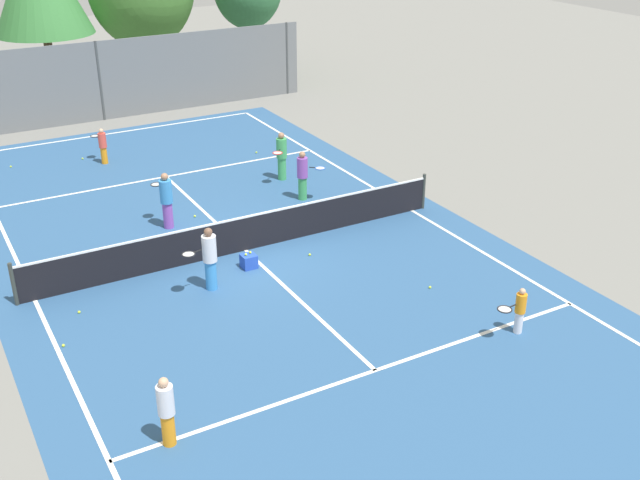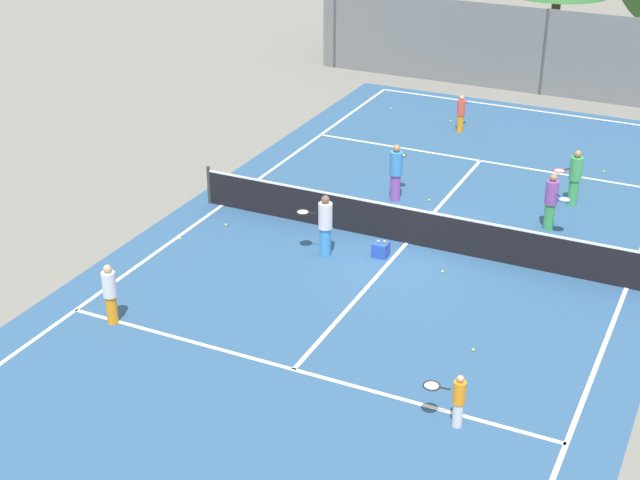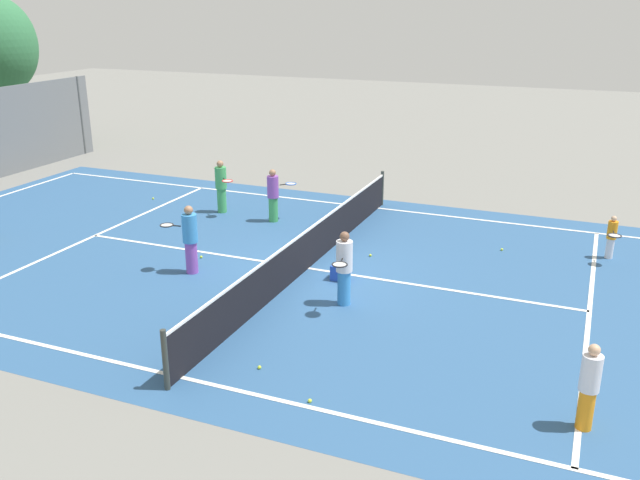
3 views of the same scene
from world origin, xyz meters
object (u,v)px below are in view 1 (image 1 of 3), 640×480
object	(u,v)px
player_0	(166,200)
player_1	(282,156)
tennis_ball_0	(397,205)
tennis_ball_2	(430,287)
player_4	(103,145)
tennis_ball_7	(195,216)
tennis_ball_8	(83,159)
player_6	(166,411)
tennis_ball_1	(367,220)
tennis_ball_6	(256,152)
tennis_ball_3	(310,255)
player_5	(519,310)
tennis_ball_5	(11,167)
tennis_ball_9	(63,345)
player_3	(209,258)
player_2	(303,175)
ball_crate	(249,261)

from	to	relation	value
player_0	player_1	distance (m)	4.93
tennis_ball_0	tennis_ball_2	distance (m)	5.22
player_4	tennis_ball_7	distance (m)	6.11
player_0	tennis_ball_2	distance (m)	7.97
tennis_ball_7	tennis_ball_8	world-z (taller)	same
player_6	tennis_ball_1	bearing A→B (deg)	37.85
tennis_ball_6	tennis_ball_3	bearing A→B (deg)	-105.65
player_5	tennis_ball_0	bearing A→B (deg)	76.01
player_6	tennis_ball_6	distance (m)	15.79
tennis_ball_1	tennis_ball_2	size ratio (longest dim) A/B	1.00
player_1	player_6	size ratio (longest dim) A/B	1.14
player_5	tennis_ball_7	size ratio (longest dim) A/B	16.80
tennis_ball_5	player_0	bearing A→B (deg)	-67.53
player_0	tennis_ball_2	bearing A→B (deg)	-56.60
tennis_ball_2	tennis_ball_9	world-z (taller)	same
player_6	player_5	bearing A→B (deg)	-1.92
player_6	tennis_ball_9	bearing A→B (deg)	102.89
player_3	tennis_ball_2	xyz separation A→B (m)	(4.68, -2.63, -0.81)
player_4	tennis_ball_3	xyz separation A→B (m)	(2.79, -9.89, -0.63)
player_4	tennis_ball_8	world-z (taller)	player_4
player_6	tennis_ball_7	bearing A→B (deg)	66.36
player_0	player_1	xyz separation A→B (m)	(4.58, 1.82, -0.02)
tennis_ball_2	tennis_ball_5	world-z (taller)	same
tennis_ball_0	tennis_ball_3	bearing A→B (deg)	-156.96
player_6	tennis_ball_5	size ratio (longest dim) A/B	21.52
tennis_ball_0	player_2	bearing A→B (deg)	140.37
player_5	tennis_ball_6	xyz separation A→B (m)	(0.15, 13.82, -0.55)
player_2	player_4	bearing A→B (deg)	125.39
player_2	player_1	bearing A→B (deg)	83.59
player_2	player_3	world-z (taller)	player_3
player_4	ball_crate	xyz separation A→B (m)	(1.10, -9.71, -0.48)
player_5	tennis_ball_6	size ratio (longest dim) A/B	16.80
tennis_ball_9	tennis_ball_7	bearing A→B (deg)	45.80
tennis_ball_3	tennis_ball_7	xyz separation A→B (m)	(-1.74, 3.90, 0.00)
player_4	tennis_ball_1	bearing A→B (deg)	-58.51
player_1	tennis_ball_2	world-z (taller)	player_1
player_1	tennis_ball_3	distance (m)	5.80
tennis_ball_5	player_6	bearing A→B (deg)	-90.15
tennis_ball_3	player_4	bearing A→B (deg)	105.73
tennis_ball_2	tennis_ball_5	bearing A→B (deg)	117.89
player_4	tennis_ball_2	distance (m)	13.68
player_5	tennis_ball_5	distance (m)	18.42
tennis_ball_0	player_4	bearing A→B (deg)	129.47
tennis_ball_8	tennis_ball_9	size ratio (longest dim) A/B	1.00
player_5	tennis_ball_2	bearing A→B (deg)	99.89
player_6	tennis_ball_1	distance (m)	10.59
player_2	ball_crate	size ratio (longest dim) A/B	3.66
player_6	tennis_ball_9	distance (m)	4.27
tennis_ball_8	player_1	bearing A→B (deg)	-44.79
player_0	tennis_ball_7	bearing A→B (deg)	18.74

